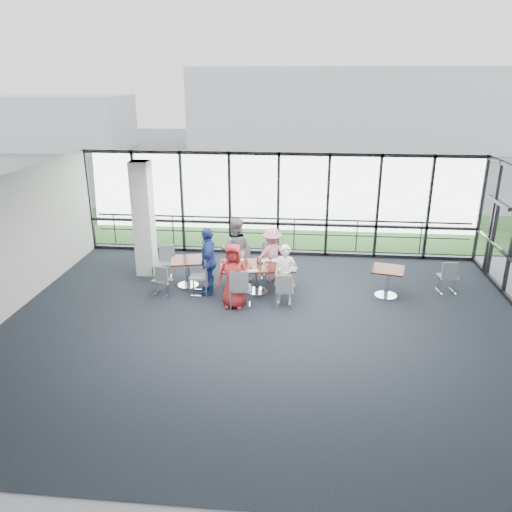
# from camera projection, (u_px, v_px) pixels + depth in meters

# --- Properties ---
(floor) EXTENTS (12.00, 10.00, 0.02)m
(floor) POSITION_uv_depth(u_px,v_px,m) (265.00, 329.00, 11.14)
(floor) COLOR black
(floor) RESTS_ON ground
(ceiling) EXTENTS (12.00, 10.00, 0.04)m
(ceiling) POSITION_uv_depth(u_px,v_px,m) (266.00, 187.00, 10.05)
(ceiling) COLOR silver
(ceiling) RESTS_ON ground
(wall_front) EXTENTS (12.00, 0.10, 3.20)m
(wall_front) POSITION_uv_depth(u_px,v_px,m) (232.00, 407.00, 5.91)
(wall_front) COLOR silver
(wall_front) RESTS_ON ground
(curtain_wall_back) EXTENTS (12.00, 0.10, 3.20)m
(curtain_wall_back) POSITION_uv_depth(u_px,v_px,m) (278.00, 205.00, 15.28)
(curtain_wall_back) COLOR white
(curtain_wall_back) RESTS_ON ground
(exit_door) EXTENTS (0.12, 1.60, 2.10)m
(exit_door) POSITION_uv_depth(u_px,v_px,m) (493.00, 240.00, 13.74)
(exit_door) COLOR black
(exit_door) RESTS_ON ground
(structural_column) EXTENTS (0.50, 0.50, 3.20)m
(structural_column) POSITION_uv_depth(u_px,v_px,m) (144.00, 219.00, 13.73)
(structural_column) COLOR white
(structural_column) RESTS_ON ground
(apron) EXTENTS (80.00, 70.00, 0.02)m
(apron) POSITION_uv_depth(u_px,v_px,m) (284.00, 214.00, 20.51)
(apron) COLOR slate
(apron) RESTS_ON ground
(grass_strip) EXTENTS (80.00, 5.00, 0.01)m
(grass_strip) POSITION_uv_depth(u_px,v_px,m) (282.00, 227.00, 18.62)
(grass_strip) COLOR #2F6225
(grass_strip) RESTS_ON ground
(hangar_main) EXTENTS (24.00, 10.00, 6.00)m
(hangar_main) POSITION_uv_depth(u_px,v_px,m) (347.00, 108.00, 39.73)
(hangar_main) COLOR silver
(hangar_main) RESTS_ON ground
(hangar_aux) EXTENTS (10.00, 6.00, 4.00)m
(hangar_aux) POSITION_uv_depth(u_px,v_px,m) (61.00, 123.00, 38.33)
(hangar_aux) COLOR silver
(hangar_aux) RESTS_ON ground
(guard_rail) EXTENTS (12.00, 0.06, 0.06)m
(guard_rail) POSITION_uv_depth(u_px,v_px,m) (279.00, 233.00, 16.21)
(guard_rail) COLOR #2D2D33
(guard_rail) RESTS_ON ground
(main_table) EXTENTS (2.02, 1.30, 0.75)m
(main_table) POSITION_uv_depth(u_px,v_px,m) (257.00, 270.00, 12.83)
(main_table) COLOR #340E09
(main_table) RESTS_ON ground
(side_table_left) EXTENTS (0.99, 0.99, 0.75)m
(side_table_left) POSITION_uv_depth(u_px,v_px,m) (187.00, 264.00, 13.21)
(side_table_left) COLOR #340E09
(side_table_left) RESTS_ON ground
(side_table_right) EXTENTS (0.93, 0.93, 0.75)m
(side_table_right) POSITION_uv_depth(u_px,v_px,m) (388.00, 274.00, 12.57)
(side_table_right) COLOR #340E09
(side_table_right) RESTS_ON ground
(diner_near_left) EXTENTS (0.80, 0.54, 1.60)m
(diner_near_left) POSITION_uv_depth(u_px,v_px,m) (234.00, 276.00, 11.93)
(diner_near_left) COLOR #B32729
(diner_near_left) RESTS_ON ground
(diner_near_right) EXTENTS (0.59, 0.46, 1.51)m
(diner_near_right) POSITION_uv_depth(u_px,v_px,m) (285.00, 275.00, 12.12)
(diner_near_right) COLOR white
(diner_near_right) RESTS_ON ground
(diner_far_left) EXTENTS (0.89, 0.57, 1.80)m
(diner_far_left) POSITION_uv_depth(u_px,v_px,m) (235.00, 250.00, 13.43)
(diner_far_left) COLOR gray
(diner_far_left) RESTS_ON ground
(diner_far_right) EXTENTS (1.08, 0.84, 1.49)m
(diner_far_right) POSITION_uv_depth(u_px,v_px,m) (272.00, 255.00, 13.51)
(diner_far_right) COLOR #D18193
(diner_far_right) RESTS_ON ground
(diner_end) EXTENTS (0.68, 1.09, 1.76)m
(diner_end) POSITION_uv_depth(u_px,v_px,m) (208.00, 261.00, 12.68)
(diner_end) COLOR navy
(diner_end) RESTS_ON ground
(chair_main_nl) EXTENTS (0.52, 0.52, 0.98)m
(chair_main_nl) POSITION_uv_depth(u_px,v_px,m) (241.00, 288.00, 12.03)
(chair_main_nl) COLOR gray
(chair_main_nl) RESTS_ON ground
(chair_main_nr) EXTENTS (0.44, 0.44, 0.85)m
(chair_main_nr) POSITION_uv_depth(u_px,v_px,m) (285.00, 290.00, 12.08)
(chair_main_nr) COLOR gray
(chair_main_nr) RESTS_ON ground
(chair_main_fl) EXTENTS (0.51, 0.51, 0.87)m
(chair_main_fl) POSITION_uv_depth(u_px,v_px,m) (241.00, 263.00, 13.80)
(chair_main_fl) COLOR gray
(chair_main_fl) RESTS_ON ground
(chair_main_fr) EXTENTS (0.50, 0.50, 0.94)m
(chair_main_fr) POSITION_uv_depth(u_px,v_px,m) (270.00, 262.00, 13.81)
(chair_main_fr) COLOR gray
(chair_main_fr) RESTS_ON ground
(chair_main_end) EXTENTS (0.47, 0.47, 0.95)m
(chair_main_end) POSITION_uv_depth(u_px,v_px,m) (199.00, 276.00, 12.76)
(chair_main_end) COLOR gray
(chair_main_end) RESTS_ON ground
(chair_spare_la) EXTENTS (0.50, 0.50, 0.81)m
(chair_spare_la) POSITION_uv_depth(u_px,v_px,m) (162.00, 280.00, 12.74)
(chair_spare_la) COLOR gray
(chair_spare_la) RESTS_ON ground
(chair_spare_lb) EXTENTS (0.55, 0.55, 0.90)m
(chair_spare_lb) POSITION_uv_depth(u_px,v_px,m) (164.00, 264.00, 13.72)
(chair_spare_lb) COLOR gray
(chair_spare_lb) RESTS_ON ground
(chair_spare_r) EXTENTS (0.48, 0.48, 0.87)m
(chair_spare_r) POSITION_uv_depth(u_px,v_px,m) (448.00, 277.00, 12.87)
(chair_spare_r) COLOR gray
(chair_spare_r) RESTS_ON ground
(plate_nl) EXTENTS (0.26, 0.26, 0.01)m
(plate_nl) POSITION_uv_depth(u_px,v_px,m) (238.00, 269.00, 12.46)
(plate_nl) COLOR white
(plate_nl) RESTS_ON main_table
(plate_nr) EXTENTS (0.28, 0.28, 0.01)m
(plate_nr) POSITION_uv_depth(u_px,v_px,m) (282.00, 269.00, 12.48)
(plate_nr) COLOR white
(plate_nr) RESTS_ON main_table
(plate_fl) EXTENTS (0.28, 0.28, 0.01)m
(plate_fl) POSITION_uv_depth(u_px,v_px,m) (239.00, 260.00, 13.11)
(plate_fl) COLOR white
(plate_fl) RESTS_ON main_table
(plate_fr) EXTENTS (0.28, 0.28, 0.01)m
(plate_fr) POSITION_uv_depth(u_px,v_px,m) (276.00, 260.00, 13.09)
(plate_fr) COLOR white
(plate_fr) RESTS_ON main_table
(plate_end) EXTENTS (0.26, 0.26, 0.01)m
(plate_end) POSITION_uv_depth(u_px,v_px,m) (226.00, 265.00, 12.78)
(plate_end) COLOR white
(plate_end) RESTS_ON main_table
(tumbler_a) EXTENTS (0.07, 0.07, 0.13)m
(tumbler_a) POSITION_uv_depth(u_px,v_px,m) (250.00, 266.00, 12.49)
(tumbler_a) COLOR white
(tumbler_a) RESTS_ON main_table
(tumbler_b) EXTENTS (0.07, 0.07, 0.14)m
(tumbler_b) POSITION_uv_depth(u_px,v_px,m) (267.00, 265.00, 12.60)
(tumbler_b) COLOR white
(tumbler_b) RESTS_ON main_table
(tumbler_c) EXTENTS (0.07, 0.07, 0.14)m
(tumbler_c) POSITION_uv_depth(u_px,v_px,m) (260.00, 259.00, 13.02)
(tumbler_c) COLOR white
(tumbler_c) RESTS_ON main_table
(tumbler_d) EXTENTS (0.06, 0.06, 0.13)m
(tumbler_d) POSITION_uv_depth(u_px,v_px,m) (233.00, 265.00, 12.62)
(tumbler_d) COLOR white
(tumbler_d) RESTS_ON main_table
(menu_a) EXTENTS (0.33, 0.28, 0.00)m
(menu_a) POSITION_uv_depth(u_px,v_px,m) (253.00, 271.00, 12.39)
(menu_a) COLOR white
(menu_a) RESTS_ON main_table
(menu_b) EXTENTS (0.34, 0.29, 0.00)m
(menu_b) POSITION_uv_depth(u_px,v_px,m) (291.00, 268.00, 12.55)
(menu_b) COLOR white
(menu_b) RESTS_ON main_table
(menu_c) EXTENTS (0.36, 0.31, 0.00)m
(menu_c) POSITION_uv_depth(u_px,v_px,m) (264.00, 260.00, 13.11)
(menu_c) COLOR white
(menu_c) RESTS_ON main_table
(condiment_caddy) EXTENTS (0.10, 0.07, 0.04)m
(condiment_caddy) POSITION_uv_depth(u_px,v_px,m) (261.00, 263.00, 12.87)
(condiment_caddy) COLOR black
(condiment_caddy) RESTS_ON main_table
(ketchup_bottle) EXTENTS (0.06, 0.06, 0.18)m
(ketchup_bottle) POSITION_uv_depth(u_px,v_px,m) (258.00, 260.00, 12.84)
(ketchup_bottle) COLOR #B2191F
(ketchup_bottle) RESTS_ON main_table
(green_bottle) EXTENTS (0.05, 0.05, 0.20)m
(green_bottle) POSITION_uv_depth(u_px,v_px,m) (260.00, 261.00, 12.76)
(green_bottle) COLOR #297944
(green_bottle) RESTS_ON main_table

